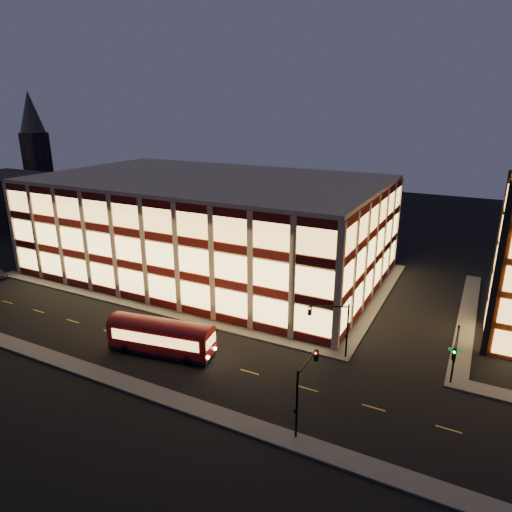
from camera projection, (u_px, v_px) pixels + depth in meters
The scene contains 12 objects.
ground at pixel (158, 315), 56.18m from camera, with size 200.00×200.00×0.00m, color black.
sidewalk_office_south at pixel (144, 307), 58.30m from camera, with size 54.00×2.00×0.15m, color #514F4C.
sidewalk_office_east at pixel (377, 299), 60.54m from camera, with size 2.00×30.00×0.15m, color #514F4C.
sidewalk_tower_west at pixel (467, 316), 55.77m from camera, with size 2.00×30.00×0.15m, color #514F4C.
sidewalk_near at pixel (74, 365), 45.18m from camera, with size 100.00×2.00×0.15m, color #514F4C.
office_building at pixel (210, 225), 69.44m from camera, with size 50.45×30.45×14.50m.
church_tower at pixel (39, 169), 117.46m from camera, with size 5.00×5.00×18.00m, color #2D2621.
church_spire at pixel (30, 112), 113.05m from camera, with size 6.00×6.00×10.00m, color #4C473F.
traffic_signal_far at pixel (334, 321), 45.45m from camera, with size 3.79×1.87×6.00m.
traffic_signal_right at pixel (455, 352), 39.84m from camera, with size 1.20×4.37×6.00m.
traffic_signal_near at pixel (304, 383), 35.38m from camera, with size 0.32×4.45×6.00m.
trolley_bus at pixel (161, 335), 46.94m from camera, with size 11.43×4.53×3.77m.
Camera 1 is at (34.07, -39.86, 24.61)m, focal length 32.00 mm.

